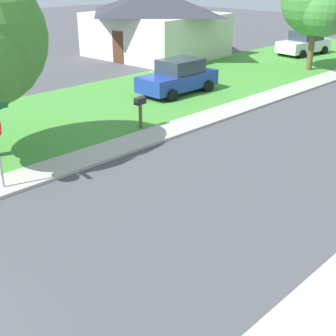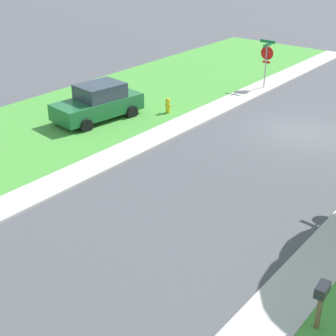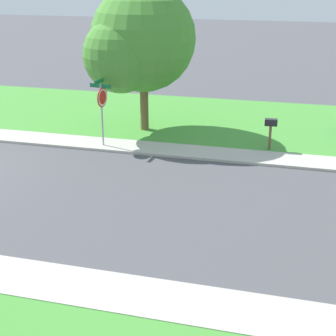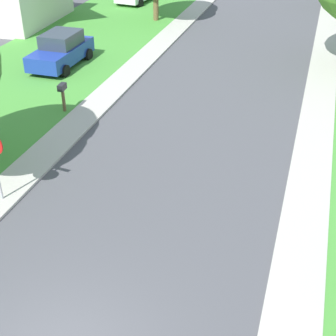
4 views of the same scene
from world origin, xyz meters
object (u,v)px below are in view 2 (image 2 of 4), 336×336
(fire_hydrant, at_px, (168,106))
(car_green_across_road, at_px, (98,103))
(mailbox, at_px, (321,296))
(stop_sign_near_corner, at_px, (267,56))

(fire_hydrant, bearing_deg, car_green_across_road, 52.58)
(fire_hydrant, relative_size, mailbox, 0.63)
(stop_sign_near_corner, bearing_deg, mailbox, 122.27)
(stop_sign_near_corner, distance_m, car_green_across_road, 10.19)
(fire_hydrant, xyz_separation_m, mailbox, (-11.88, 9.45, 0.57))
(car_green_across_road, bearing_deg, fire_hydrant, -127.42)
(car_green_across_road, relative_size, fire_hydrant, 5.43)
(stop_sign_near_corner, xyz_separation_m, car_green_across_road, (3.73, 9.43, -1.00))
(car_green_across_road, height_order, fire_hydrant, car_green_across_road)
(car_green_across_road, xyz_separation_m, fire_hydrant, (-2.07, -2.70, -0.44))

